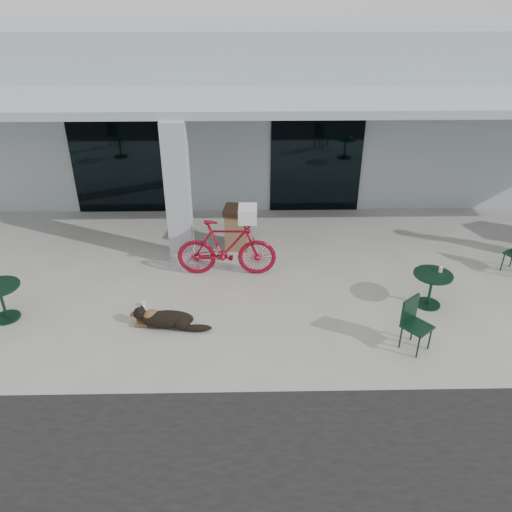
{
  "coord_description": "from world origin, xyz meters",
  "views": [
    {
      "loc": [
        -0.04,
        -7.68,
        5.51
      ],
      "look_at": [
        0.13,
        0.52,
        1.0
      ],
      "focal_mm": 35.0,
      "sensor_mm": 36.0,
      "label": 1
    }
  ],
  "objects_px": {
    "cafe_table_near": "(3,302)",
    "cafe_chair_far_a": "(417,326)",
    "dog": "(167,318)",
    "trash_receptacle": "(237,228)",
    "bicycle": "(227,248)",
    "cafe_table_far": "(430,290)"
  },
  "relations": [
    {
      "from": "trash_receptacle",
      "to": "bicycle",
      "type": "bearing_deg",
      "value": -99.68
    },
    {
      "from": "bicycle",
      "to": "dog",
      "type": "bearing_deg",
      "value": 152.62
    },
    {
      "from": "cafe_table_near",
      "to": "cafe_table_far",
      "type": "bearing_deg",
      "value": 2.05
    },
    {
      "from": "bicycle",
      "to": "trash_receptacle",
      "type": "distance_m",
      "value": 1.26
    },
    {
      "from": "bicycle",
      "to": "cafe_table_far",
      "type": "height_order",
      "value": "bicycle"
    },
    {
      "from": "cafe_table_near",
      "to": "trash_receptacle",
      "type": "relative_size",
      "value": 0.75
    },
    {
      "from": "dog",
      "to": "cafe_table_far",
      "type": "relative_size",
      "value": 1.51
    },
    {
      "from": "cafe_table_near",
      "to": "cafe_chair_far_a",
      "type": "distance_m",
      "value": 7.42
    },
    {
      "from": "cafe_table_far",
      "to": "trash_receptacle",
      "type": "distance_m",
      "value": 4.49
    },
    {
      "from": "cafe_table_near",
      "to": "cafe_chair_far_a",
      "type": "xyz_separation_m",
      "value": [
        7.35,
        -1.02,
        0.12
      ]
    },
    {
      "from": "dog",
      "to": "trash_receptacle",
      "type": "distance_m",
      "value": 3.36
    },
    {
      "from": "dog",
      "to": "cafe_chair_far_a",
      "type": "bearing_deg",
      "value": -1.19
    },
    {
      "from": "cafe_chair_far_a",
      "to": "bicycle",
      "type": "bearing_deg",
      "value": 102.72
    },
    {
      "from": "cafe_table_near",
      "to": "bicycle",
      "type": "bearing_deg",
      "value": 20.71
    },
    {
      "from": "bicycle",
      "to": "cafe_chair_far_a",
      "type": "xyz_separation_m",
      "value": [
        3.27,
        -2.56,
        -0.16
      ]
    },
    {
      "from": "cafe_table_near",
      "to": "dog",
      "type": "bearing_deg",
      "value": -6.13
    },
    {
      "from": "bicycle",
      "to": "trash_receptacle",
      "type": "height_order",
      "value": "bicycle"
    },
    {
      "from": "bicycle",
      "to": "cafe_table_near",
      "type": "bearing_deg",
      "value": 112.18
    },
    {
      "from": "dog",
      "to": "cafe_chair_far_a",
      "type": "height_order",
      "value": "cafe_chair_far_a"
    },
    {
      "from": "bicycle",
      "to": "cafe_chair_far_a",
      "type": "distance_m",
      "value": 4.16
    },
    {
      "from": "bicycle",
      "to": "cafe_table_far",
      "type": "xyz_separation_m",
      "value": [
        3.94,
        -1.25,
        -0.28
      ]
    },
    {
      "from": "cafe_table_near",
      "to": "cafe_table_far",
      "type": "relative_size",
      "value": 1.02
    }
  ]
}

